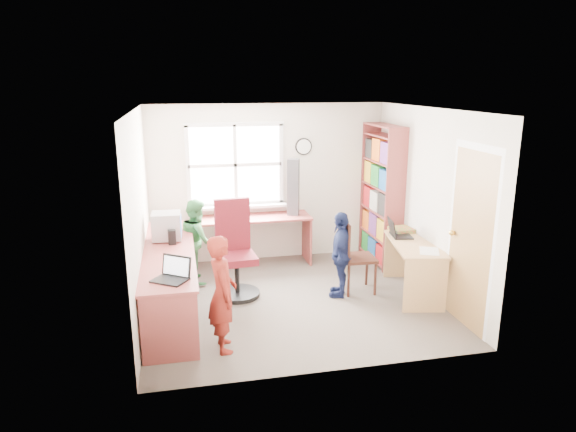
% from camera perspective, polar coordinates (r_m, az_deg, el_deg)
% --- Properties ---
extents(room, '(3.64, 3.44, 2.44)m').
position_cam_1_polar(room, '(6.35, 0.39, 1.12)').
color(room, '#4C433B').
rests_on(room, ground).
extents(l_desk, '(2.38, 2.95, 0.75)m').
position_cam_1_polar(l_desk, '(6.08, -11.15, -7.35)').
color(l_desk, '#933E3B').
rests_on(l_desk, ground).
extents(right_desk, '(0.78, 1.29, 0.70)m').
position_cam_1_polar(right_desk, '(6.88, 13.81, -4.43)').
color(right_desk, tan).
rests_on(right_desk, ground).
extents(bookshelf, '(0.30, 1.02, 2.10)m').
position_cam_1_polar(bookshelf, '(7.90, 10.34, 1.99)').
color(bookshelf, '#933E3B').
rests_on(bookshelf, ground).
extents(swivel_chair, '(0.63, 0.63, 1.25)m').
position_cam_1_polar(swivel_chair, '(6.70, -5.89, -4.30)').
color(swivel_chair, black).
rests_on(swivel_chair, ground).
extents(wooden_chair, '(0.44, 0.44, 0.97)m').
position_cam_1_polar(wooden_chair, '(6.79, 7.26, -4.18)').
color(wooden_chair, '#391B13').
rests_on(wooden_chair, ground).
extents(crt_monitor, '(0.37, 0.33, 0.36)m').
position_cam_1_polar(crt_monitor, '(6.70, -13.33, -1.11)').
color(crt_monitor, '#9C9BA0').
rests_on(crt_monitor, l_desk).
extents(laptop_left, '(0.44, 0.42, 0.23)m').
position_cam_1_polar(laptop_left, '(5.40, -12.70, -6.34)').
color(laptop_left, black).
rests_on(laptop_left, l_desk).
extents(laptop_right, '(0.34, 0.39, 0.24)m').
position_cam_1_polar(laptop_right, '(7.04, 12.06, -1.77)').
color(laptop_right, black).
rests_on(laptop_right, right_desk).
extents(speaker_a, '(0.10, 0.10, 0.18)m').
position_cam_1_polar(speaker_a, '(6.53, -12.77, -2.30)').
color(speaker_a, black).
rests_on(speaker_a, l_desk).
extents(speaker_b, '(0.09, 0.09, 0.18)m').
position_cam_1_polar(speaker_b, '(6.98, -12.92, -1.21)').
color(speaker_b, black).
rests_on(speaker_b, l_desk).
extents(cd_tower, '(0.21, 0.20, 0.85)m').
position_cam_1_polar(cd_tower, '(7.70, 0.60, 3.22)').
color(cd_tower, black).
rests_on(cd_tower, l_desk).
extents(game_box, '(0.32, 0.32, 0.06)m').
position_cam_1_polar(game_box, '(7.26, 12.49, -1.52)').
color(game_box, red).
rests_on(game_box, right_desk).
extents(paper_a, '(0.27, 0.34, 0.00)m').
position_cam_1_polar(paper_a, '(5.89, -12.45, -5.07)').
color(paper_a, silver).
rests_on(paper_a, l_desk).
extents(paper_b, '(0.34, 0.39, 0.00)m').
position_cam_1_polar(paper_b, '(6.53, 15.42, -3.77)').
color(paper_b, silver).
rests_on(paper_b, right_desk).
extents(potted_plant, '(0.16, 0.13, 0.28)m').
position_cam_1_polar(potted_plant, '(7.66, -7.07, 0.87)').
color(potted_plant, '#33772F').
rests_on(potted_plant, l_desk).
extents(person_red, '(0.32, 0.47, 1.24)m').
position_cam_1_polar(person_red, '(5.33, -7.31, -8.55)').
color(person_red, maroon).
rests_on(person_red, ground).
extents(person_green, '(0.49, 0.61, 1.17)m').
position_cam_1_polar(person_green, '(7.19, -10.03, -2.71)').
color(person_green, '#327D3D').
rests_on(person_green, ground).
extents(person_navy, '(0.50, 0.71, 1.12)m').
position_cam_1_polar(person_navy, '(6.64, 5.88, -4.25)').
color(person_navy, '#151D43').
rests_on(person_navy, ground).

